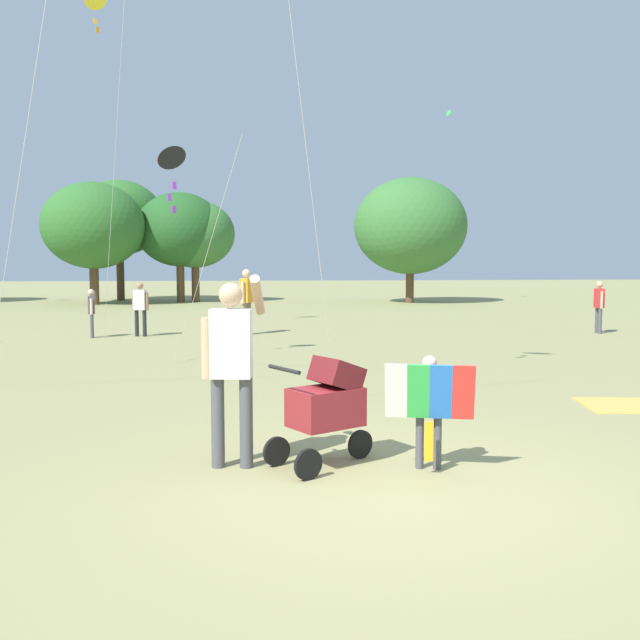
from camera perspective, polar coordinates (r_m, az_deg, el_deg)
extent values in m
plane|color=#938E5B|center=(6.20, 5.22, -13.29)|extent=(120.00, 120.00, 0.00)
cylinder|color=brown|center=(33.56, -17.92, 3.22)|extent=(0.36, 0.36, 2.18)
ellipsoid|color=#387033|center=(33.59, -18.03, 7.35)|extent=(3.32, 2.99, 2.82)
cylinder|color=brown|center=(31.87, -17.83, 2.69)|extent=(0.36, 0.36, 1.66)
ellipsoid|color=#2D6628|center=(31.88, -17.96, 7.32)|extent=(4.37, 3.93, 3.72)
cylinder|color=brown|center=(34.75, -15.90, 3.39)|extent=(0.36, 0.36, 2.26)
ellipsoid|color=#2D6628|center=(34.80, -16.01, 8.00)|extent=(4.16, 3.75, 3.54)
cylinder|color=brown|center=(32.67, -11.26, 2.94)|extent=(0.36, 0.36, 1.73)
ellipsoid|color=#235623|center=(32.68, -11.33, 7.22)|extent=(3.94, 3.54, 3.35)
cylinder|color=brown|center=(32.81, -10.07, 2.91)|extent=(0.36, 0.36, 1.66)
ellipsoid|color=#387033|center=(32.81, -10.13, 6.91)|extent=(3.65, 3.28, 3.10)
cylinder|color=brown|center=(31.91, 7.31, 2.67)|extent=(0.36, 0.36, 1.42)
ellipsoid|color=#387033|center=(31.92, 7.36, 7.59)|extent=(5.07, 4.56, 4.31)
cylinder|color=#4C4C51|center=(6.67, 9.52, -9.70)|extent=(0.08, 0.08, 0.52)
cylinder|color=#4C4C51|center=(6.67, 8.10, -9.68)|extent=(0.08, 0.08, 0.52)
cube|color=#284CA8|center=(6.57, 8.86, -5.84)|extent=(0.25, 0.19, 0.39)
cylinder|color=beige|center=(6.58, 10.11, -6.08)|extent=(0.06, 0.06, 0.35)
cylinder|color=beige|center=(6.57, 7.62, -6.06)|extent=(0.06, 0.06, 0.35)
sphere|color=beige|center=(6.52, 8.90, -3.46)|extent=(0.13, 0.13, 0.13)
cube|color=red|center=(6.40, 11.58, -5.81)|extent=(0.24, 0.22, 0.51)
cube|color=blue|center=(6.39, 9.79, -5.80)|extent=(0.24, 0.22, 0.51)
cube|color=green|center=(6.38, 7.99, -5.78)|extent=(0.24, 0.22, 0.51)
cube|color=white|center=(6.39, 6.19, -5.75)|extent=(0.24, 0.22, 0.51)
cube|color=#F4A319|center=(6.46, 8.84, -9.73)|extent=(0.08, 0.03, 0.36)
cylinder|color=#4C4C51|center=(6.67, -8.30, -8.24)|extent=(0.12, 0.12, 0.85)
cylinder|color=#4C4C51|center=(6.63, -6.01, -8.29)|extent=(0.12, 0.12, 0.85)
cube|color=silver|center=(6.52, -7.23, -1.90)|extent=(0.40, 0.27, 0.64)
cylinder|color=tan|center=(6.56, -9.23, -2.27)|extent=(0.09, 0.09, 0.57)
cylinder|color=tan|center=(6.59, -5.10, 2.00)|extent=(0.15, 0.52, 0.40)
sphere|color=tan|center=(6.48, -7.27, 2.05)|extent=(0.22, 0.22, 0.22)
cylinder|color=black|center=(6.96, 3.29, -10.05)|extent=(0.26, 0.18, 0.28)
cylinder|color=black|center=(6.71, -3.55, -10.61)|extent=(0.26, 0.18, 0.28)
cylinder|color=black|center=(6.30, -0.96, -11.66)|extent=(0.26, 0.18, 0.28)
cube|color=maroon|center=(6.61, 0.46, -7.09)|extent=(0.77, 0.70, 0.36)
cube|color=maroon|center=(6.63, 1.35, -4.42)|extent=(0.57, 0.57, 0.35)
cylinder|color=black|center=(6.28, -2.93, -4.03)|extent=(0.28, 0.44, 0.04)
cylinder|color=silver|center=(8.29, -1.30, 15.16)|extent=(1.11, 3.05, 6.83)
cylinder|color=silver|center=(10.39, -23.66, 7.72)|extent=(1.78, 2.52, 5.04)
cube|color=#F4A319|center=(19.87, -17.79, 22.12)|extent=(0.09, 0.08, 0.14)
cube|color=#F4A319|center=(19.77, -17.62, 21.55)|extent=(0.09, 0.08, 0.14)
cylinder|color=silver|center=(17.02, -16.36, 12.14)|extent=(1.49, 3.91, 8.27)
cone|color=black|center=(13.60, -11.98, 12.82)|extent=(0.69, 0.66, 0.41)
cube|color=purple|center=(13.52, -11.75, 10.65)|extent=(0.09, 0.07, 0.14)
cube|color=purple|center=(13.51, -12.13, 9.71)|extent=(0.09, 0.08, 0.14)
cube|color=purple|center=(13.51, -11.77, 8.78)|extent=(0.07, 0.05, 0.14)
cylinder|color=silver|center=(11.70, -9.45, 4.38)|extent=(1.37, 3.43, 3.69)
cube|color=green|center=(32.81, 10.41, 16.21)|extent=(0.16, 0.34, 0.34)
cylinder|color=#4C4C51|center=(20.00, 21.58, -0.01)|extent=(0.10, 0.10, 0.68)
cylinder|color=#4C4C51|center=(19.80, 21.79, -0.07)|extent=(0.10, 0.10, 0.68)
cube|color=red|center=(19.86, 21.74, 1.66)|extent=(0.22, 0.31, 0.51)
cylinder|color=tan|center=(20.04, 21.55, 1.59)|extent=(0.07, 0.07, 0.45)
cylinder|color=tan|center=(19.69, 21.93, 1.53)|extent=(0.07, 0.07, 0.45)
sphere|color=tan|center=(19.85, 21.77, 2.70)|extent=(0.17, 0.17, 0.17)
cylinder|color=#7F705B|center=(18.16, -6.14, 0.09)|extent=(0.12, 0.12, 0.83)
cylinder|color=#7F705B|center=(18.40, -5.79, 0.15)|extent=(0.12, 0.12, 0.83)
cube|color=orange|center=(18.23, -5.99, 2.40)|extent=(0.36, 0.43, 0.63)
cylinder|color=beige|center=(18.03, -6.30, 2.23)|extent=(0.09, 0.09, 0.56)
cylinder|color=beige|center=(18.44, -5.68, 2.30)|extent=(0.09, 0.09, 0.56)
sphere|color=beige|center=(18.22, -6.00, 3.79)|extent=(0.22, 0.22, 0.22)
cylinder|color=#4C4C51|center=(18.27, -18.04, -0.48)|extent=(0.09, 0.09, 0.60)
cylinder|color=#4C4C51|center=(18.45, -18.04, -0.42)|extent=(0.09, 0.09, 0.60)
cube|color=#4C4C56|center=(18.32, -18.08, 1.17)|extent=(0.21, 0.29, 0.45)
cylinder|color=beige|center=(18.16, -18.08, 1.04)|extent=(0.06, 0.06, 0.40)
cylinder|color=beige|center=(18.48, -18.08, 1.11)|extent=(0.06, 0.06, 0.40)
sphere|color=beige|center=(18.30, -18.11, 2.16)|extent=(0.15, 0.15, 0.15)
cylinder|color=#232328|center=(18.37, -14.66, -0.24)|extent=(0.10, 0.10, 0.67)
cylinder|color=#232328|center=(18.29, -14.06, -0.26)|extent=(0.10, 0.10, 0.67)
cube|color=silver|center=(18.29, -14.40, 1.58)|extent=(0.33, 0.25, 0.50)
cylinder|color=#A37556|center=(18.37, -14.92, 1.48)|extent=(0.07, 0.07, 0.45)
cylinder|color=#A37556|center=(18.22, -13.87, 1.47)|extent=(0.07, 0.07, 0.45)
sphere|color=#A37556|center=(18.27, -14.43, 2.70)|extent=(0.17, 0.17, 0.17)
cube|color=gold|center=(10.24, 23.74, -6.36)|extent=(1.31, 1.16, 0.02)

